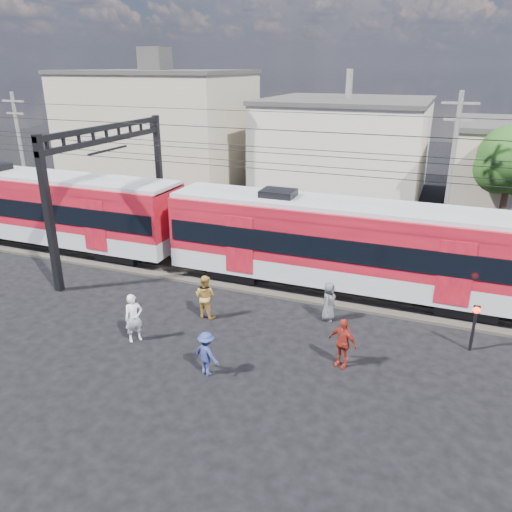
# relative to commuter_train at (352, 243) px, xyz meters

# --- Properties ---
(ground) EXTENTS (120.00, 120.00, 0.00)m
(ground) POSITION_rel_commuter_train_xyz_m (-2.38, -8.00, -2.40)
(ground) COLOR black
(ground) RESTS_ON ground
(track_bed) EXTENTS (70.00, 3.40, 0.12)m
(track_bed) POSITION_rel_commuter_train_xyz_m (-2.38, 0.00, -2.34)
(track_bed) COLOR #2D2823
(track_bed) RESTS_ON ground
(rail_near) EXTENTS (70.00, 0.12, 0.12)m
(rail_near) POSITION_rel_commuter_train_xyz_m (-2.38, -0.75, -2.22)
(rail_near) COLOR #59544C
(rail_near) RESTS_ON track_bed
(rail_far) EXTENTS (70.00, 0.12, 0.12)m
(rail_far) POSITION_rel_commuter_train_xyz_m (-2.38, 0.75, -2.22)
(rail_far) COLOR #59544C
(rail_far) RESTS_ON track_bed
(commuter_train) EXTENTS (50.30, 3.08, 4.17)m
(commuter_train) POSITION_rel_commuter_train_xyz_m (0.00, 0.00, 0.00)
(commuter_train) COLOR black
(commuter_train) RESTS_ON ground
(catenary) EXTENTS (70.00, 9.30, 7.52)m
(catenary) POSITION_rel_commuter_train_xyz_m (-11.03, -0.00, 2.73)
(catenary) COLOR black
(catenary) RESTS_ON ground
(building_west) EXTENTS (14.28, 10.20, 9.30)m
(building_west) POSITION_rel_commuter_train_xyz_m (-19.38, 16.00, 2.25)
(building_west) COLOR tan
(building_west) RESTS_ON ground
(building_midwest) EXTENTS (12.24, 12.24, 7.30)m
(building_midwest) POSITION_rel_commuter_train_xyz_m (-4.38, 19.00, 1.25)
(building_midwest) COLOR beige
(building_midwest) RESTS_ON ground
(utility_pole_mid) EXTENTS (1.80, 0.24, 8.50)m
(utility_pole_mid) POSITION_rel_commuter_train_xyz_m (3.62, 7.00, 2.13)
(utility_pole_mid) COLOR slate
(utility_pole_mid) RESTS_ON ground
(utility_pole_west) EXTENTS (1.80, 0.24, 8.00)m
(utility_pole_west) POSITION_rel_commuter_train_xyz_m (-24.38, 6.00, 1.88)
(utility_pole_west) COLOR slate
(utility_pole_west) RESTS_ON ground
(pedestrian_a) EXTENTS (0.77, 0.80, 1.85)m
(pedestrian_a) POSITION_rel_commuter_train_xyz_m (-6.58, -7.00, -1.48)
(pedestrian_a) COLOR white
(pedestrian_a) RESTS_ON ground
(pedestrian_b) EXTENTS (0.94, 0.76, 1.82)m
(pedestrian_b) POSITION_rel_commuter_train_xyz_m (-4.98, -4.37, -1.49)
(pedestrian_b) COLOR #B88B39
(pedestrian_b) RESTS_ON ground
(pedestrian_c) EXTENTS (1.14, 0.88, 1.55)m
(pedestrian_c) POSITION_rel_commuter_train_xyz_m (-3.09, -7.98, -1.63)
(pedestrian_c) COLOR navy
(pedestrian_c) RESTS_ON ground
(pedestrian_d) EXTENTS (1.14, 0.77, 1.79)m
(pedestrian_d) POSITION_rel_commuter_train_xyz_m (0.96, -5.88, -1.50)
(pedestrian_d) COLOR maroon
(pedestrian_d) RESTS_ON ground
(pedestrian_e) EXTENTS (0.58, 0.83, 1.63)m
(pedestrian_e) POSITION_rel_commuter_train_xyz_m (-0.25, -2.80, -1.59)
(pedestrian_e) COLOR #4C4C51
(pedestrian_e) RESTS_ON ground
(crossing_signal) EXTENTS (0.26, 0.26, 1.79)m
(crossing_signal) POSITION_rel_commuter_train_xyz_m (5.09, -3.18, -1.16)
(crossing_signal) COLOR black
(crossing_signal) RESTS_ON ground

